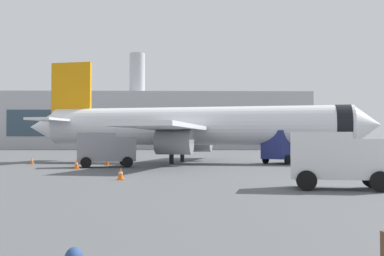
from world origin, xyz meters
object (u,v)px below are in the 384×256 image
fuel_truck (288,145)px  safety_cone_mid (121,174)px  safety_cone_outer (107,161)px  airplane_at_gate (194,126)px  service_truck (105,148)px  safety_cone_far (32,161)px  cargo_van (338,157)px  safety_cone_near (76,164)px

fuel_truck → safety_cone_mid: fuel_truck is taller
fuel_truck → safety_cone_outer: bearing=-169.4°
airplane_at_gate → service_truck: size_ratio=6.88×
safety_cone_far → safety_cone_outer: (7.46, -2.17, 0.08)m
airplane_at_gate → service_truck: airplane_at_gate is taller
service_truck → fuel_truck: 17.98m
airplane_at_gate → safety_cone_outer: bearing=-152.5°
airplane_at_gate → cargo_van: size_ratio=7.53×
safety_cone_near → safety_cone_far: bearing=128.0°
safety_cone_outer → cargo_van: bearing=-56.9°
service_truck → safety_cone_outer: 3.25m
airplane_at_gate → safety_cone_far: (-15.48, -2.00, -3.34)m
safety_cone_far → safety_cone_outer: size_ratio=0.81×
service_truck → safety_cone_outer: service_truck is taller
service_truck → safety_cone_far: 9.44m
safety_cone_near → safety_cone_outer: safety_cone_outer is taller
airplane_at_gate → safety_cone_mid: bearing=-102.9°
service_truck → safety_cone_far: service_truck is taller
airplane_at_gate → safety_cone_far: 15.96m
safety_cone_mid → safety_cone_outer: 16.46m
safety_cone_near → safety_cone_mid: bearing=-65.4°
safety_cone_mid → cargo_van: bearing=-26.7°
service_truck → safety_cone_near: service_truck is taller
airplane_at_gate → safety_cone_near: bearing=-135.0°
fuel_truck → safety_cone_near: fuel_truck is taller
service_truck → fuel_truck: size_ratio=0.87×
airplane_at_gate → cargo_van: 26.41m
service_truck → safety_cone_far: size_ratio=7.93×
safety_cone_mid → safety_cone_outer: size_ratio=0.86×
safety_cone_mid → safety_cone_outer: (-3.37, 16.11, 0.06)m
airplane_at_gate → cargo_van: bearing=-76.9°
safety_cone_near → safety_cone_mid: size_ratio=1.09×
safety_cone_mid → safety_cone_far: (-10.83, 18.28, -0.02)m
cargo_van → safety_cone_outer: size_ratio=5.88×
service_truck → safety_cone_outer: size_ratio=6.43×
safety_cone_far → cargo_van: bearing=-47.8°
airplane_at_gate → safety_cone_far: airplane_at_gate is taller
safety_cone_far → service_truck: bearing=-33.5°
cargo_van → safety_cone_outer: (-14.00, 21.46, -1.05)m
fuel_truck → safety_cone_mid: bearing=-125.6°
safety_cone_near → safety_cone_far: 9.61m
fuel_truck → cargo_van: size_ratio=1.26×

